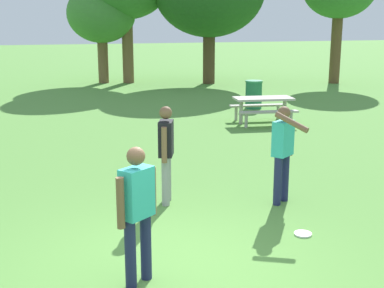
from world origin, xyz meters
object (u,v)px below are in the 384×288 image
(person_thrower, at_px, (283,147))
(frisbee, at_px, (303,234))
(person_catcher, at_px, (137,207))
(person_bystander, at_px, (166,148))
(trash_can_further_along, at_px, (254,94))
(picnic_table_near, at_px, (263,104))
(tree_far_right, at_px, (101,14))

(person_thrower, relative_size, frisbee, 6.53)
(person_catcher, xyz_separation_m, person_bystander, (0.98, 2.57, 0.00))
(person_bystander, distance_m, trash_can_further_along, 9.88)
(picnic_table_near, distance_m, trash_can_further_along, 2.66)
(person_catcher, height_order, tree_far_right, tree_far_right)
(picnic_table_near, bearing_deg, frisbee, -110.31)
(person_catcher, xyz_separation_m, picnic_table_near, (5.38, 8.43, -0.38))
(person_catcher, relative_size, picnic_table_near, 0.88)
(person_bystander, bearing_deg, frisbee, -50.65)
(person_thrower, distance_m, person_bystander, 1.93)
(person_catcher, relative_size, trash_can_further_along, 1.71)
(person_thrower, bearing_deg, tree_far_right, 91.95)
(person_bystander, bearing_deg, trash_can_further_along, 58.23)
(person_thrower, distance_m, trash_can_further_along, 9.58)
(frisbee, height_order, tree_far_right, tree_far_right)
(picnic_table_near, height_order, tree_far_right, tree_far_right)
(person_thrower, xyz_separation_m, frisbee, (-0.30, -1.31, -0.95))
(frisbee, distance_m, picnic_table_near, 8.26)
(frisbee, relative_size, trash_can_further_along, 0.26)
(person_thrower, height_order, picnic_table_near, person_thrower)
(person_thrower, distance_m, frisbee, 1.65)
(person_bystander, bearing_deg, person_thrower, -17.10)
(person_catcher, distance_m, person_bystander, 2.76)
(person_thrower, height_order, person_catcher, same)
(person_catcher, xyz_separation_m, frisbee, (2.52, 0.70, -0.93))
(frisbee, xyz_separation_m, picnic_table_near, (2.86, 7.73, 0.55))
(person_bystander, height_order, frisbee, person_bystander)
(person_bystander, bearing_deg, person_catcher, -110.90)
(picnic_table_near, height_order, trash_can_further_along, trash_can_further_along)
(person_bystander, xyz_separation_m, picnic_table_near, (4.40, 5.85, -0.38))
(frisbee, bearing_deg, picnic_table_near, 69.69)
(person_catcher, distance_m, frisbee, 2.78)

